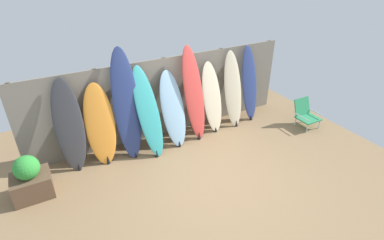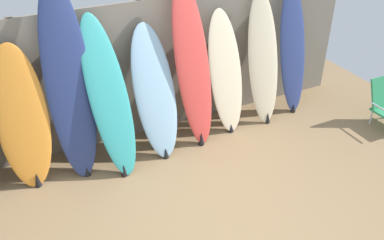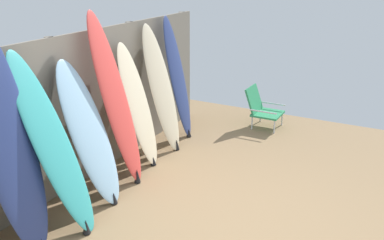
{
  "view_description": "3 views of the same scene",
  "coord_description": "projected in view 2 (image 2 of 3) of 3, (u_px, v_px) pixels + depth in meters",
  "views": [
    {
      "loc": [
        -2.39,
        -3.61,
        3.73
      ],
      "look_at": [
        -0.09,
        0.61,
        1.02
      ],
      "focal_mm": 28.0,
      "sensor_mm": 36.0,
      "label": 1
    },
    {
      "loc": [
        -1.63,
        -2.72,
        3.26
      ],
      "look_at": [
        -0.09,
        0.42,
        1.07
      ],
      "focal_mm": 40.0,
      "sensor_mm": 36.0,
      "label": 2
    },
    {
      "loc": [
        -3.3,
        -1.43,
        2.52
      ],
      "look_at": [
        0.29,
        0.48,
        1.04
      ],
      "focal_mm": 40.0,
      "sensor_mm": 36.0,
      "label": 3
    }
  ],
  "objects": [
    {
      "name": "surfboard_cream_7",
      "position": [
        263.0,
        60.0,
        5.79
      ],
      "size": [
        0.49,
        0.6,
        1.77
      ],
      "color": "beige",
      "rests_on": "ground"
    },
    {
      "name": "surfboard_cream_6",
      "position": [
        226.0,
        73.0,
        5.61
      ],
      "size": [
        0.54,
        0.53,
        1.61
      ],
      "color": "beige",
      "rests_on": "ground"
    },
    {
      "name": "surfboard_red_5",
      "position": [
        193.0,
        67.0,
        5.27
      ],
      "size": [
        0.55,
        0.66,
        2.06
      ],
      "color": "#D13D38",
      "rests_on": "ground"
    },
    {
      "name": "fence_back",
      "position": [
        144.0,
        70.0,
        5.45
      ],
      "size": [
        6.08,
        0.11,
        1.8
      ],
      "color": "gray",
      "rests_on": "ground"
    },
    {
      "name": "surfboard_orange_1",
      "position": [
        22.0,
        119.0,
        4.67
      ],
      "size": [
        0.63,
        0.59,
        1.6
      ],
      "color": "orange",
      "rests_on": "ground"
    },
    {
      "name": "ground",
      "position": [
        218.0,
        225.0,
        4.4
      ],
      "size": [
        7.68,
        7.68,
        0.0
      ],
      "primitive_type": "plane",
      "color": "#8E704C"
    },
    {
      "name": "surfboard_navy_2",
      "position": [
        69.0,
        85.0,
        4.69
      ],
      "size": [
        0.58,
        0.66,
        2.21
      ],
      "color": "navy",
      "rests_on": "ground"
    },
    {
      "name": "surfboard_teal_3",
      "position": [
        109.0,
        98.0,
        4.85
      ],
      "size": [
        0.56,
        0.83,
        1.8
      ],
      "color": "teal",
      "rests_on": "ground"
    },
    {
      "name": "surfboard_navy_8",
      "position": [
        293.0,
        50.0,
        5.99
      ],
      "size": [
        0.52,
        0.5,
        1.84
      ],
      "color": "navy",
      "rests_on": "ground"
    },
    {
      "name": "surfboard_skyblue_4",
      "position": [
        155.0,
        93.0,
        5.17
      ],
      "size": [
        0.52,
        0.67,
        1.59
      ],
      "color": "#8CB7D6",
      "rests_on": "ground"
    }
  ]
}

